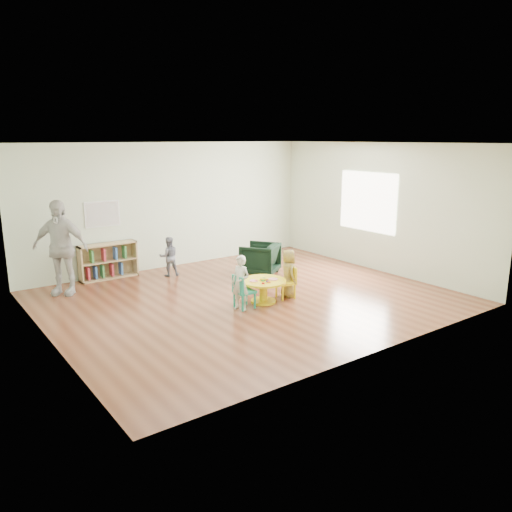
# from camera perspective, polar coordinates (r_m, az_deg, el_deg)

# --- Properties ---
(room) EXTENTS (7.10, 7.00, 2.80)m
(room) POSITION_cam_1_polar(r_m,az_deg,el_deg) (8.87, -0.87, 6.89)
(room) COLOR brown
(room) RESTS_ON ground
(activity_table) EXTENTS (0.82, 0.82, 0.46)m
(activity_table) POSITION_cam_1_polar(r_m,az_deg,el_deg) (8.96, 0.85, -3.55)
(activity_table) COLOR yellow
(activity_table) RESTS_ON ground
(kid_chair_left) EXTENTS (0.32, 0.32, 0.60)m
(kid_chair_left) POSITION_cam_1_polar(r_m,az_deg,el_deg) (8.63, -1.56, -3.99)
(kid_chair_left) COLOR #1C9E7B
(kid_chair_left) RESTS_ON ground
(kid_chair_right) EXTENTS (0.37, 0.37, 0.59)m
(kid_chair_right) POSITION_cam_1_polar(r_m,az_deg,el_deg) (9.22, 3.64, -2.89)
(kid_chair_right) COLOR yellow
(kid_chair_right) RESTS_ON ground
(bookshelf) EXTENTS (1.20, 0.30, 0.75)m
(bookshelf) POSITION_cam_1_polar(r_m,az_deg,el_deg) (10.94, -16.64, -0.56)
(bookshelf) COLOR tan
(bookshelf) RESTS_ON ground
(alphabet_poster) EXTENTS (0.74, 0.01, 0.54)m
(alphabet_poster) POSITION_cam_1_polar(r_m,az_deg,el_deg) (10.87, -17.14, 4.62)
(alphabet_poster) COLOR white
(alphabet_poster) RESTS_ON ground
(armchair) EXTENTS (1.02, 1.03, 0.68)m
(armchair) POSITION_cam_1_polar(r_m,az_deg,el_deg) (10.78, 0.47, -0.33)
(armchair) COLOR black
(armchair) RESTS_ON ground
(child_left) EXTENTS (0.33, 0.40, 0.96)m
(child_left) POSITION_cam_1_polar(r_m,az_deg,el_deg) (8.52, -1.77, -3.10)
(child_left) COLOR white
(child_left) RESTS_ON ground
(child_right) EXTENTS (0.41, 0.50, 0.89)m
(child_right) POSITION_cam_1_polar(r_m,az_deg,el_deg) (9.26, 3.73, -1.98)
(child_right) COLOR yellow
(child_right) RESTS_ON ground
(toddler) EXTENTS (0.49, 0.43, 0.85)m
(toddler) POSITION_cam_1_polar(r_m,az_deg,el_deg) (10.78, -9.92, -0.07)
(toddler) COLOR #161F38
(toddler) RESTS_ON ground
(adult_caretaker) EXTENTS (1.08, 1.02, 1.80)m
(adult_caretaker) POSITION_cam_1_polar(r_m,az_deg,el_deg) (9.99, -21.48, 0.91)
(adult_caretaker) COLOR silver
(adult_caretaker) RESTS_ON ground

